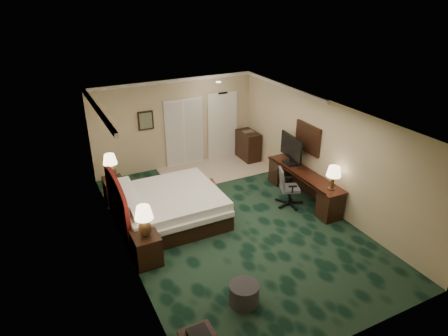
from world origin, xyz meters
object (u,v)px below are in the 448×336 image
bed_bench (211,198)px  tv (291,150)px  lamp_near (145,222)px  desk (303,186)px  nightstand_far (114,190)px  nightstand_near (147,249)px  minibar (248,145)px  bed (171,207)px  desk_chair (290,187)px  ottoman (244,294)px  lamp_far (111,167)px

bed_bench → tv: size_ratio=1.25×
lamp_near → desk: lamp_near is taller
nightstand_far → nightstand_near: bearing=-89.7°
bed_bench → minibar: size_ratio=1.40×
bed → bed_bench: bearing=11.1°
bed → desk_chair: desk_chair is taller
desk → desk_chair: desk_chair is taller
ottoman → nightstand_near: bearing=122.8°
nightstand_near → desk_chair: desk_chair is taller
nightstand_near → desk_chair: 3.98m
nightstand_far → lamp_far: lamp_far is taller
bed → bed_bench: size_ratio=1.80×
bed → desk_chair: (2.96, -0.65, 0.15)m
lamp_near → minibar: bearing=39.7°
desk_chair → ottoman: bearing=-116.3°
ottoman → tv: (3.22, 3.23, 0.96)m
ottoman → minibar: 6.38m
ottoman → lamp_far: bearing=104.4°
bed → ottoman: bed is taller
bed → lamp_far: lamp_far is taller
bed → tv: bearing=1.4°
nightstand_far → tv: bearing=-18.7°
desk → nightstand_near: bearing=-170.8°
nightstand_near → desk_chair: (3.92, 0.62, 0.19)m
bed_bench → minibar: (2.32, 2.14, 0.24)m
bed → nightstand_near: bearing=-127.3°
bed_bench → tv: tv is taller
desk → desk_chair: size_ratio=2.55×
bed → ottoman: bearing=-85.6°
bed → nightstand_near: (-0.97, -1.27, -0.04)m
nightstand_far → lamp_far: (-0.00, 0.04, 0.64)m
nightstand_near → lamp_near: bearing=-86.5°
nightstand_near → bed_bench: size_ratio=0.51×
lamp_far → desk: 4.98m
bed → desk: desk is taller
bed → lamp_near: (-0.96, -1.31, 0.63)m
tv → minibar: 2.38m
lamp_far → minibar: bearing=9.3°
bed_bench → desk: 2.44m
nightstand_near → minibar: bearing=39.3°
nightstand_far → bed_bench: 2.53m
lamp_near → bed: bearing=53.7°
nightstand_far → ottoman: size_ratio=1.13×
lamp_far → tv: bearing=-19.2°
bed → desk: size_ratio=0.88×
bed_bench → lamp_far: bearing=157.0°
bed_bench → desk: (2.31, -0.78, 0.16)m
bed_bench → minibar: 3.16m
minibar → desk: bearing=-90.2°
nightstand_near → desk: bearing=9.2°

